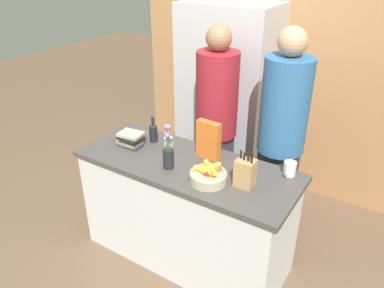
{
  "coord_description": "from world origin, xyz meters",
  "views": [
    {
      "loc": [
        1.32,
        -1.98,
        2.28
      ],
      "look_at": [
        0.0,
        0.08,
        1.0
      ],
      "focal_mm": 35.0,
      "sensor_mm": 36.0,
      "label": 1
    }
  ],
  "objects": [
    {
      "name": "kitchen_island",
      "position": [
        0.0,
        0.0,
        0.44
      ],
      "size": [
        1.68,
        0.66,
        0.88
      ],
      "color": "silver",
      "rests_on": "ground_plane"
    },
    {
      "name": "bottle_oil",
      "position": [
        -0.19,
        0.05,
        0.97
      ],
      "size": [
        0.07,
        0.07,
        0.22
      ],
      "color": "#B2BCC1",
      "rests_on": "kitchen_island"
    },
    {
      "name": "person_at_sink",
      "position": [
        -0.09,
        0.6,
        1.0
      ],
      "size": [
        0.35,
        0.35,
        1.78
      ],
      "rotation": [
        0.0,
        0.0,
        -0.21
      ],
      "color": "#383842",
      "rests_on": "ground_plane"
    },
    {
      "name": "refrigerator",
      "position": [
        -0.28,
        1.17,
        0.93
      ],
      "size": [
        0.88,
        0.63,
        1.87
      ],
      "color": "#B7B7BC",
      "rests_on": "ground_plane"
    },
    {
      "name": "coffee_mug",
      "position": [
        0.69,
        0.25,
        0.93
      ],
      "size": [
        0.09,
        0.13,
        0.1
      ],
      "color": "silver",
      "rests_on": "kitchen_island"
    },
    {
      "name": "flower_vase",
      "position": [
        -0.07,
        -0.12,
        1.0
      ],
      "size": [
        0.08,
        0.08,
        0.34
      ],
      "color": "#232328",
      "rests_on": "kitchen_island"
    },
    {
      "name": "person_in_blue",
      "position": [
        0.5,
        0.59,
        1.03
      ],
      "size": [
        0.36,
        0.36,
        1.82
      ],
      "rotation": [
        0.0,
        0.0,
        -0.15
      ],
      "color": "#383842",
      "rests_on": "ground_plane"
    },
    {
      "name": "back_wall_wood",
      "position": [
        0.0,
        1.53,
        1.3
      ],
      "size": [
        2.88,
        0.12,
        2.6
      ],
      "color": "#AD7A4C",
      "rests_on": "ground_plane"
    },
    {
      "name": "cereal_box",
      "position": [
        0.09,
        0.17,
        1.03
      ],
      "size": [
        0.19,
        0.07,
        0.29
      ],
      "color": "orange",
      "rests_on": "kitchen_island"
    },
    {
      "name": "ground_plane",
      "position": [
        0.0,
        0.0,
        0.0
      ],
      "size": [
        14.0,
        14.0,
        0.0
      ],
      "primitive_type": "plane",
      "color": "brown"
    },
    {
      "name": "book_stack",
      "position": [
        -0.52,
        -0.01,
        0.94
      ],
      "size": [
        0.2,
        0.16,
        0.11
      ],
      "color": "#2D334C",
      "rests_on": "kitchen_island"
    },
    {
      "name": "fruit_bowl",
      "position": [
        0.26,
        -0.12,
        0.93
      ],
      "size": [
        0.26,
        0.26,
        0.13
      ],
      "color": "tan",
      "rests_on": "kitchen_island"
    },
    {
      "name": "bottle_vinegar",
      "position": [
        -0.41,
        0.15,
        0.97
      ],
      "size": [
        0.06,
        0.06,
        0.22
      ],
      "color": "black",
      "rests_on": "kitchen_island"
    },
    {
      "name": "knife_block",
      "position": [
        0.49,
        -0.04,
        0.98
      ],
      "size": [
        0.12,
        0.1,
        0.27
      ],
      "color": "tan",
      "rests_on": "kitchen_island"
    }
  ]
}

